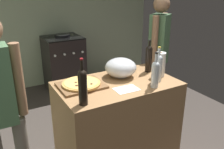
# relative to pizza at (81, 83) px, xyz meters

# --- Properties ---
(ground_plane) EXTENTS (4.39, 3.77, 0.02)m
(ground_plane) POSITION_rel_pizza_xyz_m (0.25, 0.81, -0.95)
(ground_plane) COLOR #3F3833
(kitchen_wall_rear) EXTENTS (4.39, 0.10, 2.60)m
(kitchen_wall_rear) POSITION_rel_pizza_xyz_m (0.25, 2.45, 0.36)
(kitchen_wall_rear) COLOR #99A889
(kitchen_wall_rear) RESTS_ON ground_plane
(counter) EXTENTS (1.11, 0.67, 0.91)m
(counter) POSITION_rel_pizza_xyz_m (0.32, -0.09, -0.49)
(counter) COLOR #9E7247
(counter) RESTS_ON ground_plane
(cutting_board) EXTENTS (0.40, 0.32, 0.02)m
(cutting_board) POSITION_rel_pizza_xyz_m (-0.00, -0.00, -0.02)
(cutting_board) COLOR brown
(cutting_board) RESTS_ON counter
(pizza) EXTENTS (0.35, 0.35, 0.03)m
(pizza) POSITION_rel_pizza_xyz_m (0.00, 0.00, 0.00)
(pizza) COLOR tan
(pizza) RESTS_ON cutting_board
(mixing_bowl) EXTENTS (0.31, 0.31, 0.19)m
(mixing_bowl) POSITION_rel_pizza_xyz_m (0.44, 0.04, 0.06)
(mixing_bowl) COLOR #B2B2B7
(mixing_bowl) RESTS_ON counter
(paper_towel_roll) EXTENTS (0.10, 0.10, 0.24)m
(paper_towel_roll) POSITION_rel_pizza_xyz_m (0.78, -0.14, 0.09)
(paper_towel_roll) COLOR white
(paper_towel_roll) RESTS_ON counter
(wine_bottle_amber) EXTENTS (0.07, 0.07, 0.32)m
(wine_bottle_amber) POSITION_rel_pizza_xyz_m (0.57, -0.33, 0.10)
(wine_bottle_amber) COLOR silver
(wine_bottle_amber) RESTS_ON counter
(wine_bottle_dark) EXTENTS (0.07, 0.07, 0.33)m
(wine_bottle_dark) POSITION_rel_pizza_xyz_m (0.68, -0.24, 0.11)
(wine_bottle_dark) COLOR silver
(wine_bottle_dark) RESTS_ON counter
(wine_bottle_green) EXTENTS (0.07, 0.07, 0.34)m
(wine_bottle_green) POSITION_rel_pizza_xyz_m (0.76, 0.02, 0.12)
(wine_bottle_green) COLOR black
(wine_bottle_green) RESTS_ON counter
(wine_bottle_clear) EXTENTS (0.07, 0.07, 0.37)m
(wine_bottle_clear) POSITION_rel_pizza_xyz_m (-0.12, -0.32, 0.13)
(wine_bottle_clear) COLOR black
(wine_bottle_clear) RESTS_ON counter
(recipe_sheet) EXTENTS (0.22, 0.16, 0.00)m
(recipe_sheet) POSITION_rel_pizza_xyz_m (0.32, -0.25, -0.03)
(recipe_sheet) COLOR white
(recipe_sheet) RESTS_ON counter
(stove) EXTENTS (0.62, 0.61, 0.97)m
(stove) POSITION_rel_pizza_xyz_m (0.51, 2.05, -0.47)
(stove) COLOR black
(stove) RESTS_ON ground_plane
(person_in_stripes) EXTENTS (0.37, 0.20, 1.60)m
(person_in_stripes) POSITION_rel_pizza_xyz_m (-0.68, -0.08, -0.03)
(person_in_stripes) COLOR slate
(person_in_stripes) RESTS_ON ground_plane
(person_in_red) EXTENTS (0.34, 0.28, 1.65)m
(person_in_red) POSITION_rel_pizza_xyz_m (1.22, 0.42, 0.00)
(person_in_red) COLOR #383D4C
(person_in_red) RESTS_ON ground_plane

